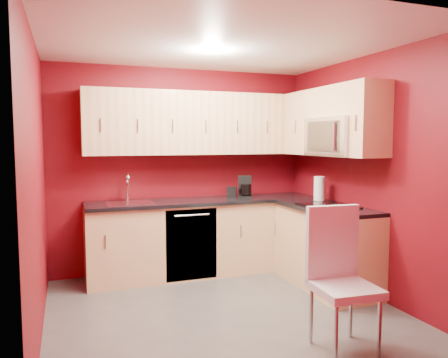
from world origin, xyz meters
TOP-DOWN VIEW (x-y plane):
  - floor at (0.00, 0.00)m, footprint 3.20×3.20m
  - ceiling at (0.00, 0.00)m, footprint 3.20×3.20m
  - wall_back at (0.00, 1.50)m, footprint 3.20×0.00m
  - wall_front at (0.00, -1.50)m, footprint 3.20×0.00m
  - wall_left at (-1.60, 0.00)m, footprint 0.00×3.00m
  - wall_right at (1.60, 0.00)m, footprint 0.00×3.00m
  - base_cabinets_back at (0.20, 1.20)m, footprint 2.80×0.60m
  - base_cabinets_right at (1.30, 0.25)m, footprint 0.60×1.30m
  - countertop_back at (0.20, 1.19)m, footprint 2.80×0.63m
  - countertop_right at (1.29, 0.23)m, footprint 0.63×1.27m
  - upper_cabinets_back at (0.20, 1.32)m, footprint 2.80×0.35m
  - upper_cabinets_right at (1.42, 0.44)m, footprint 0.35×1.55m
  - microwave at (1.39, 0.20)m, footprint 0.42×0.76m
  - cooktop at (1.28, 0.20)m, footprint 0.50×0.55m
  - sink at (-0.70, 1.20)m, footprint 0.52×0.42m
  - dishwasher_front at (-0.05, 0.91)m, footprint 0.60×0.02m
  - downlight at (0.00, 0.30)m, footprint 0.20×0.20m
  - coffee_maker at (0.70, 1.14)m, footprint 0.23×0.26m
  - napkin_holder at (0.59, 1.30)m, footprint 0.15×0.15m
  - paper_towel at (1.40, 0.56)m, footprint 0.22×0.22m
  - dining_chair at (0.61, -1.07)m, footprint 0.48×0.50m

SIDE VIEW (x-z plane):
  - floor at x=0.00m, z-range 0.00..0.00m
  - base_cabinets_back at x=0.20m, z-range 0.00..0.87m
  - base_cabinets_right at x=1.30m, z-range 0.00..0.87m
  - dishwasher_front at x=-0.05m, z-range 0.03..0.84m
  - dining_chair at x=0.61m, z-range 0.00..1.10m
  - countertop_back at x=0.20m, z-range 0.87..0.91m
  - countertop_right at x=1.29m, z-range 0.87..0.91m
  - cooktop at x=1.28m, z-range 0.91..0.92m
  - sink at x=-0.70m, z-range 0.77..1.12m
  - napkin_holder at x=0.59m, z-range 0.91..1.03m
  - coffee_maker at x=0.70m, z-range 0.91..1.18m
  - paper_towel at x=1.40m, z-range 0.91..1.20m
  - wall_back at x=0.00m, z-range -0.35..2.85m
  - wall_front at x=0.00m, z-range -0.35..2.85m
  - wall_left at x=-1.60m, z-range -0.25..2.75m
  - wall_right at x=1.60m, z-range -0.25..2.75m
  - microwave at x=1.39m, z-range 1.45..1.87m
  - upper_cabinets_back at x=0.20m, z-range 1.45..2.20m
  - upper_cabinets_right at x=1.42m, z-range 1.51..2.26m
  - downlight at x=0.00m, z-range 2.48..2.49m
  - ceiling at x=0.00m, z-range 2.50..2.50m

